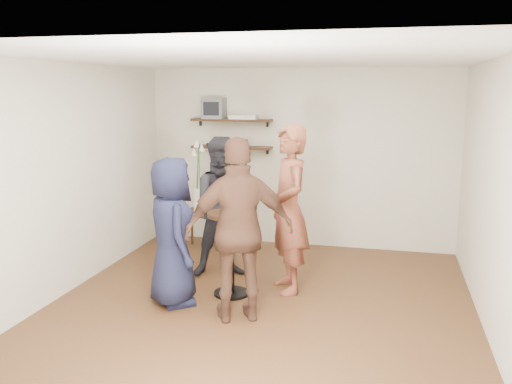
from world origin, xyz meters
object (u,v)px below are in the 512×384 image
person_plaid (289,209)px  person_dark (225,207)px  side_table (199,217)px  person_brown (240,231)px  dvd_deck (244,117)px  drinks_table (231,242)px  crt_monitor (214,108)px  radio (240,143)px  person_navy (172,232)px

person_plaid → person_dark: person_plaid is taller
side_table → person_brown: person_brown is taller
dvd_deck → person_brown: 2.94m
drinks_table → person_plaid: size_ratio=0.50×
crt_monitor → radio: (0.38, 0.00, -0.50)m
radio → dvd_deck: bearing=0.0°
person_brown → radio: bearing=-98.6°
crt_monitor → person_plaid: size_ratio=0.17×
crt_monitor → drinks_table: crt_monitor is taller
radio → person_navy: person_navy is taller
crt_monitor → drinks_table: 2.65m
person_plaid → person_navy: 1.34m
dvd_deck → drinks_table: 2.48m
person_navy → person_brown: 0.86m
crt_monitor → radio: 0.63m
dvd_deck → person_dark: bearing=-83.9°
person_brown → person_dark: bearing=-90.9°
drinks_table → side_table: bearing=120.8°
radio → person_brown: 2.85m
dvd_deck → person_navy: bearing=-93.1°
side_table → person_brown: bearing=-60.9°
person_plaid → person_brown: size_ratio=1.04×
drinks_table → person_navy: 0.69m
crt_monitor → person_navy: 2.77m
drinks_table → radio: bearing=103.0°
crt_monitor → side_table: crt_monitor is taller
drinks_table → person_navy: bearing=-144.7°
side_table → person_plaid: 2.09m
dvd_deck → drinks_table: dvd_deck is taller
dvd_deck → radio: 0.39m
side_table → person_navy: bearing=-78.3°
person_brown → side_table: bearing=-85.1°
dvd_deck → person_brown: bearing=-75.7°
dvd_deck → radio: dvd_deck is taller
person_dark → crt_monitor: bearing=90.2°
dvd_deck → person_plaid: (1.00, -1.78, -0.94)m
drinks_table → person_dark: person_dark is taller
dvd_deck → person_brown: (0.68, -2.69, -0.97)m
person_dark → person_navy: 1.05m
crt_monitor → dvd_deck: size_ratio=0.80×
person_dark → person_navy: person_dark is taller
radio → person_navy: 2.57m
dvd_deck → drinks_table: (0.41, -2.08, -1.28)m
dvd_deck → person_brown: dvd_deck is taller
person_dark → person_plaid: bearing=-42.7°
dvd_deck → side_table: size_ratio=0.69×
person_dark → side_table: bearing=103.0°
radio → person_navy: bearing=-91.5°
side_table → person_plaid: bearing=-40.0°
dvd_deck → person_dark: dvd_deck is taller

